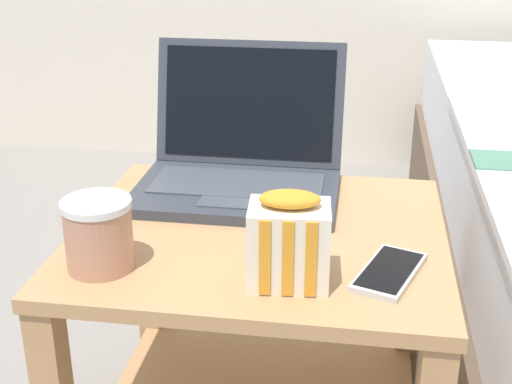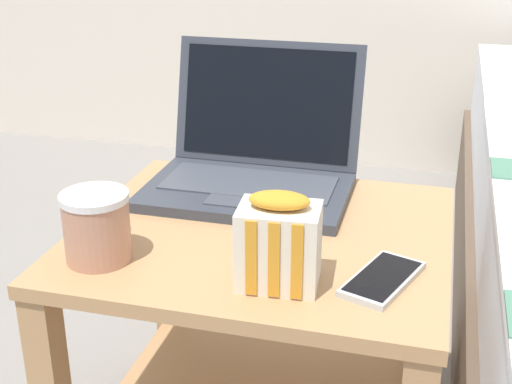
{
  "view_description": "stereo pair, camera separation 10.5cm",
  "coord_description": "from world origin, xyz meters",
  "px_view_note": "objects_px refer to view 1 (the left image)",
  "views": [
    {
      "loc": [
        0.15,
        -0.99,
        0.95
      ],
      "look_at": [
        0.0,
        -0.04,
        0.55
      ],
      "focal_mm": 50.0,
      "sensor_mm": 36.0,
      "label": 1
    },
    {
      "loc": [
        0.25,
        -0.97,
        0.95
      ],
      "look_at": [
        0.0,
        -0.04,
        0.55
      ],
      "focal_mm": 50.0,
      "sensor_mm": 36.0,
      "label": 2
    }
  ],
  "objects_px": {
    "laptop": "(240,162)",
    "mug_front_left": "(99,230)",
    "snack_bag": "(289,242)",
    "cell_phone": "(389,272)"
  },
  "relations": [
    {
      "from": "laptop",
      "to": "mug_front_left",
      "type": "distance_m",
      "value": 0.35
    },
    {
      "from": "laptop",
      "to": "snack_bag",
      "type": "xyz_separation_m",
      "value": [
        0.12,
        -0.32,
        0.01
      ]
    },
    {
      "from": "laptop",
      "to": "snack_bag",
      "type": "bearing_deg",
      "value": -69.32
    },
    {
      "from": "laptop",
      "to": "snack_bag",
      "type": "relative_size",
      "value": 2.63
    },
    {
      "from": "snack_bag",
      "to": "cell_phone",
      "type": "height_order",
      "value": "snack_bag"
    },
    {
      "from": "laptop",
      "to": "mug_front_left",
      "type": "xyz_separation_m",
      "value": [
        -0.14,
        -0.32,
        0.01
      ]
    },
    {
      "from": "snack_bag",
      "to": "laptop",
      "type": "bearing_deg",
      "value": 110.68
    },
    {
      "from": "snack_bag",
      "to": "cell_phone",
      "type": "xyz_separation_m",
      "value": [
        0.14,
        0.04,
        -0.06
      ]
    },
    {
      "from": "mug_front_left",
      "to": "snack_bag",
      "type": "distance_m",
      "value": 0.26
    },
    {
      "from": "snack_bag",
      "to": "cell_phone",
      "type": "relative_size",
      "value": 0.85
    }
  ]
}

